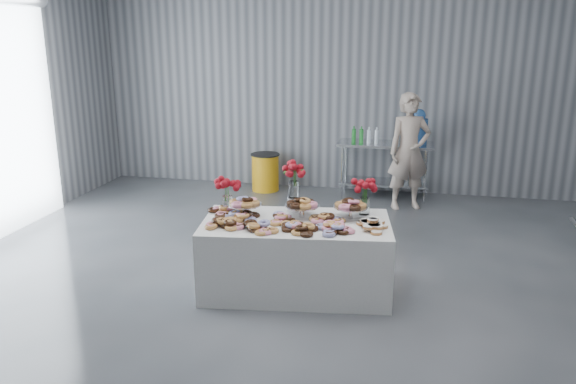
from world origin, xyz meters
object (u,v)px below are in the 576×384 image
water_jug (418,128)px  display_table (296,256)px  person (409,152)px  trash_barrel (265,172)px  prep_table (385,160)px

water_jug → display_table: bearing=-108.4°
display_table → person: person is taller
person → trash_barrel: size_ratio=2.78×
trash_barrel → person: bearing=-12.1°
water_jug → trash_barrel: size_ratio=0.88×
display_table → trash_barrel: size_ratio=3.01×
person → display_table: bearing=-129.4°
display_table → prep_table: bearing=78.8°
prep_table → trash_barrel: (-1.99, -0.00, -0.30)m
display_table → water_jug: 3.94m
prep_table → water_jug: (0.50, -0.00, 0.53)m
display_table → water_jug: bearing=71.6°
display_table → person: 3.38m
display_table → trash_barrel: display_table is taller
water_jug → trash_barrel: 2.62m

